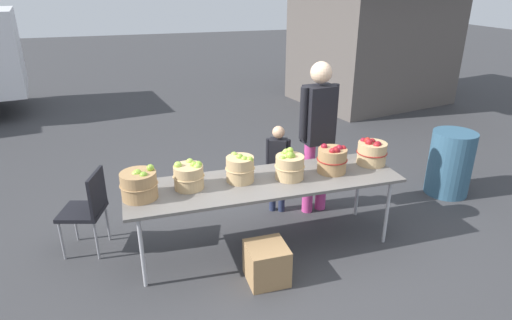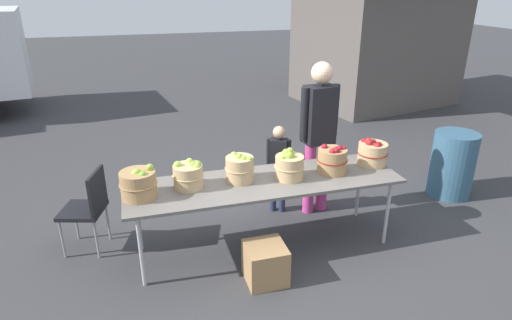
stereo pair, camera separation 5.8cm
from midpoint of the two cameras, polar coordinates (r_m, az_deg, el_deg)
The scene contains 14 objects.
ground_plane at distance 4.60m, azimuth 0.74°, elevation -11.21°, with size 40.00×40.00×0.00m, color #38383A.
market_table at distance 4.25m, azimuth 0.79°, elevation -3.19°, with size 2.70×0.76×0.75m.
apple_basket_green_0 at distance 4.00m, azimuth -15.59°, elevation -3.16°, with size 0.34×0.34×0.30m.
apple_basket_green_1 at distance 4.09m, azimuth -9.25°, elevation -2.08°, with size 0.30×0.30×0.27m.
apple_basket_green_2 at distance 4.18m, azimuth -2.50°, elevation -1.12°, with size 0.29×0.29×0.28m.
apple_basket_green_3 at distance 4.24m, azimuth 4.05°, elevation -0.75°, with size 0.30×0.30×0.29m.
apple_basket_red_0 at distance 4.43m, azimuth 9.69°, elevation 0.10°, with size 0.31×0.31×0.29m.
apple_basket_red_1 at distance 4.73m, azimuth 14.71°, elevation 1.00°, with size 0.32×0.32×0.29m.
vendor_adult at distance 4.88m, azimuth 7.87°, elevation 4.30°, with size 0.47×0.27×1.78m.
child_customer at distance 4.97m, azimuth 2.57°, elevation -0.32°, with size 0.26×0.21×1.07m.
food_kiosk at distance 10.20m, azimuth 15.05°, elevation 15.27°, with size 4.00×3.54×2.74m.
folding_chair at distance 4.60m, azimuth -21.64°, elevation -5.63°, with size 0.50×0.50×0.86m.
trash_barrel at distance 6.01m, azimuth 24.02°, elevation -0.38°, with size 0.53×0.53×0.83m, color #335972.
produce_crate at distance 4.05m, azimuth 1.00°, elevation -13.46°, with size 0.36×0.36×0.36m, color #A87F51.
Camera 1 is at (-1.20, -3.63, 2.56)m, focal length 30.27 mm.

